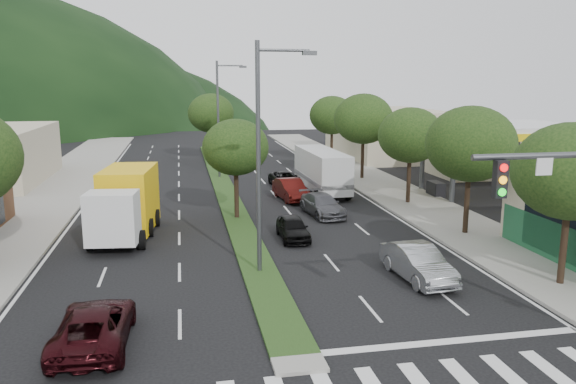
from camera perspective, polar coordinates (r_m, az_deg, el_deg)
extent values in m
plane|color=black|center=(17.93, 0.83, -16.58)|extent=(160.00, 160.00, 0.00)
cube|color=gray|center=(44.26, 10.16, 0.28)|extent=(5.00, 90.00, 0.15)
cube|color=gray|center=(42.50, -23.93, -0.97)|extent=(6.00, 90.00, 0.15)
cube|color=#233C15|center=(44.43, -6.51, 0.41)|extent=(1.60, 56.00, 0.12)
cylinder|color=#47494C|center=(17.84, 26.68, 3.38)|extent=(6.00, 0.18, 0.18)
cube|color=black|center=(16.56, 20.75, 1.23)|extent=(0.35, 0.25, 1.05)
cube|color=silver|center=(43.75, 19.83, 6.19)|extent=(12.00, 8.00, 0.50)
cube|color=yellow|center=(43.78, 19.80, 5.73)|extent=(12.20, 8.20, 0.50)
cylinder|color=#47494C|center=(39.95, 16.44, 2.06)|extent=(0.36, 0.36, 4.60)
cylinder|color=#47494C|center=(44.18, 25.71, 2.25)|extent=(0.36, 0.36, 4.60)
cylinder|color=#47494C|center=(44.40, 13.51, 3.10)|extent=(0.36, 0.36, 4.60)
cylinder|color=#47494C|center=(48.24, 22.21, 3.20)|extent=(0.36, 0.36, 4.60)
cube|color=black|center=(42.45, 14.78, 0.27)|extent=(0.80, 1.60, 1.10)
cube|color=black|center=(46.45, 23.72, 0.61)|extent=(0.80, 1.60, 1.10)
cube|color=beige|center=(63.98, 10.04, 5.93)|extent=(10.00, 16.00, 5.20)
cylinder|color=black|center=(25.58, 26.25, -4.43)|extent=(0.28, 0.28, 3.64)
ellipsoid|color=black|center=(25.02, 26.81, 1.90)|extent=(4.60, 4.60, 3.91)
cylinder|color=black|center=(32.09, 17.72, -0.63)|extent=(0.28, 0.28, 3.81)
ellipsoid|color=black|center=(31.63, 18.05, 4.68)|extent=(4.80, 4.80, 4.08)
cylinder|color=black|center=(39.18, 12.17, 1.57)|extent=(0.28, 0.28, 3.58)
ellipsoid|color=black|center=(38.82, 12.34, 5.67)|extent=(4.40, 4.40, 3.74)
cylinder|color=black|center=(48.41, 7.58, 3.74)|extent=(0.28, 0.28, 3.92)
ellipsoid|color=black|center=(48.11, 7.67, 7.38)|extent=(5.00, 5.00, 4.25)
cylinder|color=black|center=(57.93, 4.45, 4.92)|extent=(0.28, 0.28, 3.70)
ellipsoid|color=black|center=(57.68, 4.50, 7.79)|extent=(4.60, 4.60, 3.91)
cylinder|color=black|center=(34.31, -5.27, 0.18)|extent=(0.28, 0.28, 3.36)
ellipsoid|color=black|center=(33.91, -5.35, 4.56)|extent=(4.00, 4.00, 3.40)
cylinder|color=black|center=(59.95, -7.76, 5.09)|extent=(0.28, 0.28, 3.81)
ellipsoid|color=black|center=(59.70, -7.83, 7.95)|extent=(4.80, 4.80, 4.08)
cylinder|color=#47494C|center=(23.98, -3.02, 3.16)|extent=(0.20, 0.20, 10.00)
cylinder|color=#47494C|center=(23.95, -0.45, 14.20)|extent=(2.20, 0.12, 0.12)
cube|color=#47494C|center=(24.17, 2.20, 13.93)|extent=(0.60, 0.25, 0.18)
cylinder|color=#47494C|center=(48.75, -7.10, 7.22)|extent=(0.20, 0.20, 10.00)
cylinder|color=#47494C|center=(48.73, -5.92, 12.66)|extent=(2.20, 0.12, 0.12)
cube|color=#47494C|center=(48.84, -4.60, 12.56)|extent=(0.60, 0.25, 0.18)
imported|color=#A5A8AD|center=(24.72, 13.05, -7.03)|extent=(1.92, 4.60, 1.48)
imported|color=black|center=(19.45, -19.09, -12.72)|extent=(2.38, 4.90, 1.34)
imported|color=black|center=(30.08, 0.50, -3.67)|extent=(1.50, 3.66, 1.24)
imported|color=#4C4D52|center=(35.43, 3.51, -1.32)|extent=(2.41, 4.78, 1.33)
imported|color=#420D0B|center=(39.96, 0.28, 0.26)|extent=(2.05, 4.64, 1.48)
imported|color=black|center=(44.92, -0.25, 1.30)|extent=(2.37, 4.44, 1.19)
cube|color=silver|center=(28.75, -17.41, -2.52)|extent=(2.62, 2.05, 2.55)
cube|color=yellow|center=(32.64, -15.79, -0.62)|extent=(3.09, 4.94, 3.44)
cube|color=black|center=(32.10, -15.98, -3.38)|extent=(2.97, 6.66, 0.33)
cylinder|color=black|center=(29.25, -14.61, -4.73)|extent=(0.45, 1.03, 1.00)
cylinder|color=black|center=(29.83, -19.45, -4.70)|extent=(0.45, 1.03, 1.00)
cylinder|color=black|center=(31.55, -13.82, -3.52)|extent=(0.45, 1.03, 1.00)
cylinder|color=black|center=(32.08, -18.33, -3.53)|extent=(0.45, 1.03, 1.00)
cylinder|color=black|center=(33.65, -13.20, -2.57)|extent=(0.45, 1.03, 1.00)
cylinder|color=black|center=(34.15, -17.44, -2.59)|extent=(0.45, 1.03, 1.00)
cube|color=#BEBEBE|center=(42.55, 3.45, 2.37)|extent=(2.52, 8.37, 2.77)
cube|color=slate|center=(42.66, 3.44, 1.45)|extent=(2.58, 8.38, 0.32)
cylinder|color=black|center=(45.67, 0.91, 1.24)|extent=(0.34, 0.84, 0.83)
cylinder|color=black|center=(46.24, 3.70, 1.34)|extent=(0.34, 0.84, 0.83)
cylinder|color=black|center=(44.71, 1.20, 1.02)|extent=(0.34, 0.84, 0.83)
cylinder|color=black|center=(45.30, 4.04, 1.13)|extent=(0.34, 0.84, 0.83)
cylinder|color=black|center=(39.65, 2.99, -0.32)|extent=(0.34, 0.84, 0.83)
cylinder|color=black|center=(40.31, 6.16, -0.18)|extent=(0.34, 0.84, 0.83)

